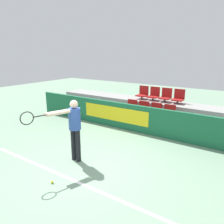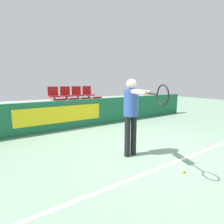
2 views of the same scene
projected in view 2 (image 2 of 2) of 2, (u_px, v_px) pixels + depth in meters
ground_plane at (151, 154)px, 4.07m from camera, size 30.00×30.00×0.00m
court_baseline at (172, 163)px, 3.59m from camera, size 5.86×0.08×0.01m
barrier_wall at (89, 113)px, 6.59m from camera, size 10.39×0.14×1.03m
bleacher_tier_front at (83, 117)px, 7.15m from camera, size 9.99×1.05×0.45m
bleacher_tier_middle at (73, 109)px, 7.98m from camera, size 9.99×1.05×0.89m
stadium_chair_0 at (62, 107)px, 6.74m from camera, size 0.44×0.44×0.57m
stadium_chair_1 at (75, 106)px, 7.04m from camera, size 0.44×0.44×0.57m
stadium_chair_2 at (87, 105)px, 7.33m from camera, size 0.44×0.44×0.57m
stadium_chair_3 at (99, 105)px, 7.63m from camera, size 0.44×0.44×0.57m
stadium_chair_4 at (54, 94)px, 7.53m from camera, size 0.44×0.44×0.57m
stadium_chair_5 at (66, 94)px, 7.83m from camera, size 0.44×0.44×0.57m
stadium_chair_6 at (77, 93)px, 8.12m from camera, size 0.44×0.44×0.57m
stadium_chair_7 at (88, 93)px, 8.42m from camera, size 0.44×0.44×0.57m
tennis_player at (132, 109)px, 3.75m from camera, size 0.59×1.49×1.72m
tennis_ball at (183, 171)px, 3.22m from camera, size 0.07×0.07×0.07m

